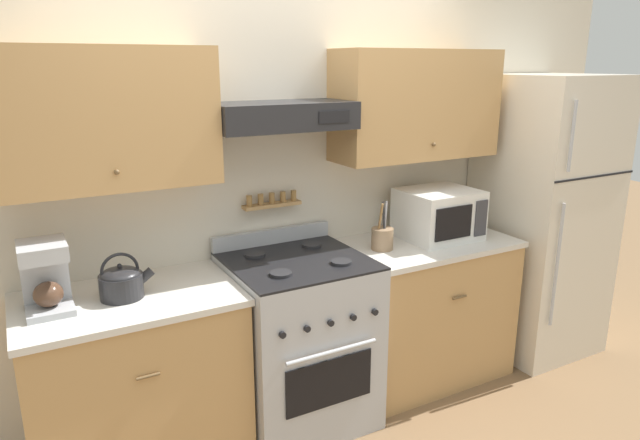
# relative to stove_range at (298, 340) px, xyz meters

# --- Properties ---
(wall_back) EXTENTS (5.20, 0.46, 2.55)m
(wall_back) POSITION_rel_stove_range_xyz_m (0.01, 0.33, 0.93)
(wall_back) COLOR beige
(wall_back) RESTS_ON ground_plane
(counter_left) EXTENTS (1.00, 0.66, 0.90)m
(counter_left) POSITION_rel_stove_range_xyz_m (-0.86, 0.04, -0.02)
(counter_left) COLOR tan
(counter_left) RESTS_ON ground_plane
(counter_right) EXTENTS (1.06, 0.66, 0.90)m
(counter_right) POSITION_rel_stove_range_xyz_m (0.89, 0.04, -0.02)
(counter_right) COLOR tan
(counter_right) RESTS_ON ground_plane
(stove_range) EXTENTS (0.72, 0.72, 1.02)m
(stove_range) POSITION_rel_stove_range_xyz_m (0.00, 0.00, 0.00)
(stove_range) COLOR #ADAFB5
(stove_range) RESTS_ON ground_plane
(refrigerator) EXTENTS (0.73, 0.74, 1.87)m
(refrigerator) POSITION_rel_stove_range_xyz_m (1.85, -0.01, 0.46)
(refrigerator) COLOR beige
(refrigerator) RESTS_ON ground_plane
(tea_kettle) EXTENTS (0.25, 0.20, 0.22)m
(tea_kettle) POSITION_rel_stove_range_xyz_m (-0.89, 0.03, 0.50)
(tea_kettle) COLOR #232326
(tea_kettle) RESTS_ON counter_left
(coffee_maker) EXTENTS (0.19, 0.24, 0.31)m
(coffee_maker) POSITION_rel_stove_range_xyz_m (-1.19, 0.06, 0.58)
(coffee_maker) COLOR #ADAFB5
(coffee_maker) RESTS_ON counter_left
(microwave) EXTENTS (0.44, 0.40, 0.30)m
(microwave) POSITION_rel_stove_range_xyz_m (1.00, 0.05, 0.57)
(microwave) COLOR white
(microwave) RESTS_ON counter_right
(utensil_crock) EXTENTS (0.13, 0.13, 0.28)m
(utensil_crock) POSITION_rel_stove_range_xyz_m (0.57, 0.03, 0.49)
(utensil_crock) COLOR #8E7051
(utensil_crock) RESTS_ON counter_right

